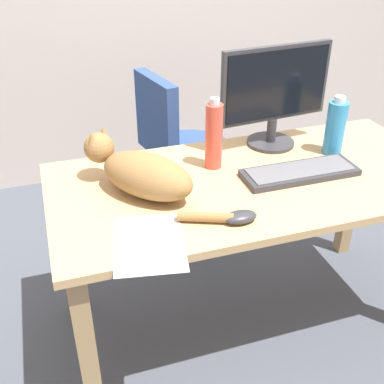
{
  "coord_description": "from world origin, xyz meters",
  "views": [
    {
      "loc": [
        -0.7,
        -1.41,
        1.59
      ],
      "look_at": [
        -0.28,
        -0.12,
        0.78
      ],
      "focal_mm": 44.74,
      "sensor_mm": 36.0,
      "label": 1
    }
  ],
  "objects_px": {
    "office_chair": "(182,168)",
    "cat": "(142,172)",
    "monitor": "(275,93)",
    "computer_mouse": "(240,217)",
    "water_bottle": "(335,127)",
    "spray_bottle": "(214,136)",
    "keyboard": "(300,172)"
  },
  "relations": [
    {
      "from": "keyboard",
      "to": "cat",
      "type": "height_order",
      "value": "cat"
    },
    {
      "from": "office_chair",
      "to": "monitor",
      "type": "bearing_deg",
      "value": -64.31
    },
    {
      "from": "monitor",
      "to": "water_bottle",
      "type": "xyz_separation_m",
      "value": [
        0.2,
        -0.15,
        -0.11
      ]
    },
    {
      "from": "computer_mouse",
      "to": "water_bottle",
      "type": "relative_size",
      "value": 0.46
    },
    {
      "from": "computer_mouse",
      "to": "spray_bottle",
      "type": "height_order",
      "value": "spray_bottle"
    },
    {
      "from": "computer_mouse",
      "to": "water_bottle",
      "type": "xyz_separation_m",
      "value": [
        0.55,
        0.35,
        0.09
      ]
    },
    {
      "from": "computer_mouse",
      "to": "water_bottle",
      "type": "distance_m",
      "value": 0.66
    },
    {
      "from": "office_chair",
      "to": "water_bottle",
      "type": "distance_m",
      "value": 0.91
    },
    {
      "from": "office_chair",
      "to": "cat",
      "type": "relative_size",
      "value": 1.82
    },
    {
      "from": "office_chair",
      "to": "spray_bottle",
      "type": "distance_m",
      "value": 0.78
    },
    {
      "from": "monitor",
      "to": "spray_bottle",
      "type": "bearing_deg",
      "value": -159.12
    },
    {
      "from": "cat",
      "to": "computer_mouse",
      "type": "distance_m",
      "value": 0.38
    },
    {
      "from": "monitor",
      "to": "cat",
      "type": "xyz_separation_m",
      "value": [
        -0.61,
        -0.22,
        -0.15
      ]
    },
    {
      "from": "water_bottle",
      "to": "spray_bottle",
      "type": "bearing_deg",
      "value": 176.04
    },
    {
      "from": "water_bottle",
      "to": "cat",
      "type": "bearing_deg",
      "value": -174.88
    },
    {
      "from": "keyboard",
      "to": "water_bottle",
      "type": "relative_size",
      "value": 1.83
    },
    {
      "from": "cat",
      "to": "spray_bottle",
      "type": "bearing_deg",
      "value": 19.42
    },
    {
      "from": "monitor",
      "to": "keyboard",
      "type": "distance_m",
      "value": 0.35
    },
    {
      "from": "spray_bottle",
      "to": "water_bottle",
      "type": "bearing_deg",
      "value": -3.96
    },
    {
      "from": "monitor",
      "to": "computer_mouse",
      "type": "distance_m",
      "value": 0.64
    },
    {
      "from": "keyboard",
      "to": "computer_mouse",
      "type": "bearing_deg",
      "value": -147.05
    },
    {
      "from": "monitor",
      "to": "water_bottle",
      "type": "bearing_deg",
      "value": -36.55
    },
    {
      "from": "cat",
      "to": "water_bottle",
      "type": "height_order",
      "value": "water_bottle"
    },
    {
      "from": "monitor",
      "to": "keyboard",
      "type": "xyz_separation_m",
      "value": [
        -0.02,
        -0.28,
        -0.21
      ]
    },
    {
      "from": "office_chair",
      "to": "keyboard",
      "type": "distance_m",
      "value": 0.89
    },
    {
      "from": "keyboard",
      "to": "water_bottle",
      "type": "bearing_deg",
      "value": 31.11
    },
    {
      "from": "office_chair",
      "to": "cat",
      "type": "bearing_deg",
      "value": -116.34
    },
    {
      "from": "office_chair",
      "to": "spray_bottle",
      "type": "bearing_deg",
      "value": -95.25
    },
    {
      "from": "cat",
      "to": "computer_mouse",
      "type": "relative_size",
      "value": 4.5
    },
    {
      "from": "spray_bottle",
      "to": "computer_mouse",
      "type": "bearing_deg",
      "value": -97.17
    },
    {
      "from": "monitor",
      "to": "keyboard",
      "type": "relative_size",
      "value": 1.09
    },
    {
      "from": "keyboard",
      "to": "spray_bottle",
      "type": "height_order",
      "value": "spray_bottle"
    }
  ]
}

